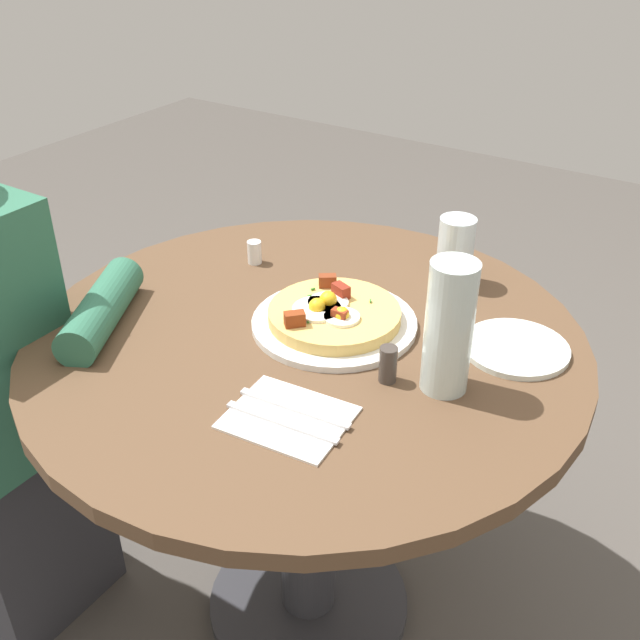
{
  "coord_description": "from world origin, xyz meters",
  "views": [
    {
      "loc": [
        0.6,
        -0.88,
        1.38
      ],
      "look_at": [
        0.01,
        0.02,
        0.72
      ],
      "focal_mm": 41.91,
      "sensor_mm": 36.0,
      "label": 1
    }
  ],
  "objects": [
    {
      "name": "pepper_shaker",
      "position": [
        0.18,
        -0.04,
        0.73
      ],
      "size": [
        0.03,
        0.03,
        0.06
      ],
      "primitive_type": "cylinder",
      "color": "#3F3833",
      "rests_on": "dining_table"
    },
    {
      "name": "fork",
      "position": [
        0.11,
        -0.22,
        0.71
      ],
      "size": [
        0.18,
        0.03,
        0.0
      ],
      "primitive_type": "cube",
      "rotation": [
        0.0,
        0.0,
        0.09
      ],
      "color": "silver",
      "rests_on": "napkin"
    },
    {
      "name": "ground_plane",
      "position": [
        0.0,
        0.0,
        0.0
      ],
      "size": [
        6.0,
        6.0,
        0.0
      ],
      "primitive_type": "plane",
      "color": "#4C4742"
    },
    {
      "name": "bread_plate",
      "position": [
        0.32,
        0.15,
        0.71
      ],
      "size": [
        0.17,
        0.17,
        0.01
      ],
      "primitive_type": "cylinder",
      "color": "silver",
      "rests_on": "dining_table"
    },
    {
      "name": "water_bottle",
      "position": [
        0.26,
        -0.01,
        0.81
      ],
      "size": [
        0.07,
        0.07,
        0.21
      ],
      "primitive_type": "cylinder",
      "color": "silver",
      "rests_on": "dining_table"
    },
    {
      "name": "breakfast_pizza",
      "position": [
        0.03,
        0.05,
        0.73
      ],
      "size": [
        0.23,
        0.23,
        0.05
      ],
      "color": "#DFB55E",
      "rests_on": "pizza_plate"
    },
    {
      "name": "dining_table",
      "position": [
        0.0,
        0.0,
        0.54
      ],
      "size": [
        0.95,
        0.95,
        0.7
      ],
      "color": "brown",
      "rests_on": "ground_plane"
    },
    {
      "name": "napkin",
      "position": [
        0.11,
        -0.2,
        0.7
      ],
      "size": [
        0.18,
        0.15,
        0.0
      ],
      "primitive_type": "cube",
      "rotation": [
        0.0,
        0.0,
        0.09
      ],
      "color": "white",
      "rests_on": "dining_table"
    },
    {
      "name": "salt_shaker",
      "position": [
        -0.23,
        0.17,
        0.72
      ],
      "size": [
        0.03,
        0.03,
        0.05
      ],
      "primitive_type": "cylinder",
      "color": "white",
      "rests_on": "dining_table"
    },
    {
      "name": "water_glass",
      "position": [
        0.13,
        0.31,
        0.77
      ],
      "size": [
        0.07,
        0.07,
        0.13
      ],
      "primitive_type": "cylinder",
      "color": "silver",
      "rests_on": "dining_table"
    },
    {
      "name": "pizza_plate",
      "position": [
        0.03,
        0.05,
        0.71
      ],
      "size": [
        0.28,
        0.28,
        0.01
      ],
      "primitive_type": "cylinder",
      "color": "white",
      "rests_on": "dining_table"
    },
    {
      "name": "knife",
      "position": [
        0.1,
        -0.18,
        0.71
      ],
      "size": [
        0.18,
        0.03,
        0.0
      ],
      "primitive_type": "cube",
      "rotation": [
        0.0,
        0.0,
        0.09
      ],
      "color": "silver",
      "rests_on": "napkin"
    }
  ]
}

